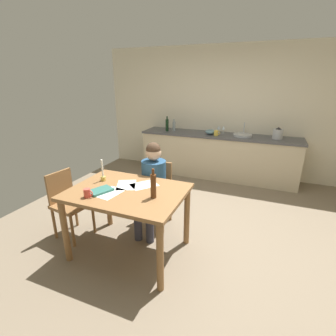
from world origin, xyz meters
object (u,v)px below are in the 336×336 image
(wine_bottle_on_table, at_px, (153,186))
(wine_glass_near_sink, at_px, (223,128))
(mixing_bowl, at_px, (211,132))
(dining_table, at_px, (128,200))
(bottle_oil, at_px, (167,125))
(teacup_on_counter, at_px, (216,133))
(book_magazine, at_px, (101,191))
(stovetop_kettle, at_px, (278,134))
(coffee_mug, at_px, (87,193))
(bottle_vinegar, at_px, (174,126))
(candlestick, at_px, (103,175))
(sink_unit, at_px, (243,135))
(chair_at_table, at_px, (156,191))
(chair_side_empty, at_px, (68,201))
(person_seated, at_px, (152,182))
(wine_glass_by_kettle, at_px, (219,128))

(wine_bottle_on_table, distance_m, wine_glass_near_sink, 3.04)
(mixing_bowl, bearing_deg, dining_table, -95.75)
(bottle_oil, xyz_separation_m, teacup_on_counter, (1.07, -0.07, -0.08))
(book_magazine, bearing_deg, stovetop_kettle, 82.14)
(coffee_mug, height_order, bottle_vinegar, bottle_vinegar)
(dining_table, relative_size, stovetop_kettle, 5.71)
(coffee_mug, height_order, candlestick, candlestick)
(sink_unit, xyz_separation_m, bottle_vinegar, (-1.43, 0.00, 0.08))
(chair_at_table, relative_size, chair_side_empty, 1.02)
(dining_table, distance_m, chair_at_table, 0.73)
(dining_table, relative_size, book_magazine, 5.11)
(coffee_mug, bearing_deg, teacup_on_counter, 76.75)
(bottle_oil, bearing_deg, wine_glass_near_sink, 11.36)
(mixing_bowl, bearing_deg, wine_bottle_on_table, -88.67)
(person_seated, relative_size, teacup_on_counter, 9.80)
(chair_at_table, relative_size, bottle_vinegar, 3.59)
(coffee_mug, height_order, teacup_on_counter, teacup_on_counter)
(person_seated, xyz_separation_m, book_magazine, (-0.28, -0.70, 0.13))
(dining_table, distance_m, wine_glass_by_kettle, 3.02)
(candlestick, distance_m, wine_bottle_on_table, 0.78)
(book_magazine, relative_size, wine_glass_near_sink, 1.60)
(dining_table, relative_size, wine_glass_by_kettle, 8.16)
(person_seated, distance_m, candlestick, 0.64)
(chair_at_table, bearing_deg, bottle_oil, 108.38)
(sink_unit, bearing_deg, bottle_oil, -176.86)
(candlestick, relative_size, teacup_on_counter, 2.16)
(wine_glass_near_sink, xyz_separation_m, wine_glass_by_kettle, (-0.10, 0.00, 0.00))
(chair_side_empty, bearing_deg, book_magazine, -13.52)
(person_seated, xyz_separation_m, candlestick, (-0.44, -0.42, 0.19))
(wine_bottle_on_table, xyz_separation_m, bottle_oil, (-1.00, 2.80, 0.10))
(dining_table, height_order, sink_unit, sink_unit)
(chair_side_empty, distance_m, bottle_oil, 2.80)
(coffee_mug, relative_size, mixing_bowl, 0.50)
(bottle_oil, relative_size, wine_glass_near_sink, 2.01)
(candlestick, bearing_deg, bottle_oil, 95.35)
(bottle_vinegar, xyz_separation_m, stovetop_kettle, (2.05, -0.00, -0.01))
(chair_at_table, height_order, bottle_vinegar, bottle_vinegar)
(teacup_on_counter, bearing_deg, chair_side_empty, -116.04)
(person_seated, xyz_separation_m, wine_bottle_on_table, (0.31, -0.61, 0.25))
(dining_table, distance_m, wine_glass_near_sink, 3.04)
(stovetop_kettle, bearing_deg, bottle_oil, -177.86)
(wine_bottle_on_table, bearing_deg, teacup_on_counter, 88.56)
(person_seated, height_order, sink_unit, person_seated)
(chair_side_empty, height_order, candlestick, candlestick)
(wine_bottle_on_table, height_order, teacup_on_counter, wine_bottle_on_table)
(mixing_bowl, height_order, wine_glass_near_sink, wine_glass_near_sink)
(wine_glass_near_sink, bearing_deg, wine_glass_by_kettle, 180.00)
(person_seated, distance_m, bottle_oil, 2.33)
(dining_table, bearing_deg, wine_glass_near_sink, 80.52)
(coffee_mug, relative_size, teacup_on_counter, 0.88)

